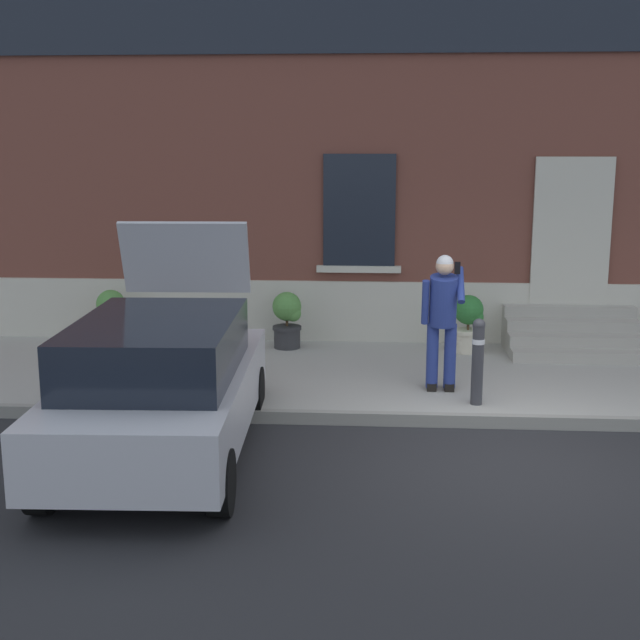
# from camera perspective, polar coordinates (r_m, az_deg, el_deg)

# --- Properties ---
(ground_plane) EXTENTS (80.00, 80.00, 0.00)m
(ground_plane) POSITION_cam_1_polar(r_m,az_deg,el_deg) (9.31, 11.95, -8.83)
(ground_plane) COLOR #232326
(sidewalk) EXTENTS (24.00, 3.60, 0.15)m
(sidewalk) POSITION_cam_1_polar(r_m,az_deg,el_deg) (11.93, 10.12, -3.78)
(sidewalk) COLOR #99968E
(sidewalk) RESTS_ON ground
(curb_edge) EXTENTS (24.00, 0.12, 0.15)m
(curb_edge) POSITION_cam_1_polar(r_m,az_deg,el_deg) (10.17, 11.24, -6.58)
(curb_edge) COLOR gray
(curb_edge) RESTS_ON ground
(building_facade) EXTENTS (24.00, 1.52, 7.50)m
(building_facade) POSITION_cam_1_polar(r_m,az_deg,el_deg) (13.99, 9.58, 13.61)
(building_facade) COLOR brown
(building_facade) RESTS_ON ground
(entrance_stoop) EXTENTS (1.96, 1.28, 0.64)m
(entrance_stoop) POSITION_cam_1_polar(r_m,az_deg,el_deg) (13.39, 16.33, -1.00)
(entrance_stoop) COLOR #9E998E
(entrance_stoop) RESTS_ON sidewalk
(hatchback_car_silver) EXTENTS (1.91, 4.13, 2.34)m
(hatchback_car_silver) POSITION_cam_1_polar(r_m,az_deg,el_deg) (8.98, -10.43, -4.16)
(hatchback_car_silver) COLOR #B7B7BF
(hatchback_car_silver) RESTS_ON ground
(bollard_near_person) EXTENTS (0.15, 0.15, 1.04)m
(bollard_near_person) POSITION_cam_1_polar(r_m,az_deg,el_deg) (10.36, 10.40, -2.52)
(bollard_near_person) COLOR #333338
(bollard_near_person) RESTS_ON sidewalk
(person_on_phone) EXTENTS (0.51, 0.51, 1.74)m
(person_on_phone) POSITION_cam_1_polar(r_m,az_deg,el_deg) (10.72, 8.12, 0.41)
(person_on_phone) COLOR navy
(person_on_phone) RESTS_ON sidewalk
(planter_terracotta) EXTENTS (0.44, 0.44, 0.86)m
(planter_terracotta) POSITION_cam_1_polar(r_m,az_deg,el_deg) (13.59, -13.61, 0.26)
(planter_terracotta) COLOR #B25B38
(planter_terracotta) RESTS_ON sidewalk
(planter_charcoal) EXTENTS (0.44, 0.44, 0.86)m
(planter_charcoal) POSITION_cam_1_polar(r_m,az_deg,el_deg) (13.03, -2.17, 0.10)
(planter_charcoal) COLOR #2D2D30
(planter_charcoal) RESTS_ON sidewalk
(planter_cream) EXTENTS (0.44, 0.44, 0.86)m
(planter_cream) POSITION_cam_1_polar(r_m,az_deg,el_deg) (12.95, 9.82, -0.14)
(planter_cream) COLOR beige
(planter_cream) RESTS_ON sidewalk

